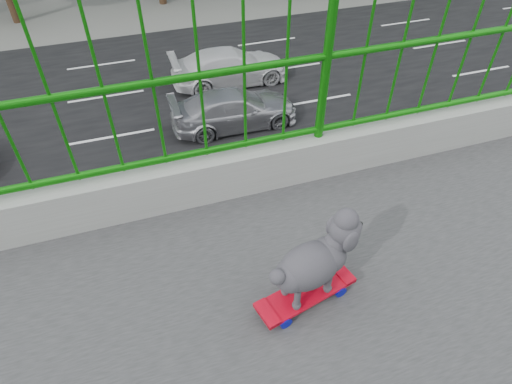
{
  "coord_description": "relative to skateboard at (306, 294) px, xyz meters",
  "views": [
    {
      "loc": [
        0.7,
        0.87,
        8.94
      ],
      "look_at": [
        -1.4,
        1.57,
        6.92
      ],
      "focal_mm": 30.23,
      "sensor_mm": 36.0,
      "label": 1
    }
  ],
  "objects": [
    {
      "name": "car_7",
      "position": [
        -11.96,
        2.89,
        -6.38
      ],
      "size": [
        1.88,
        4.61,
        1.34
      ],
      "primitive_type": "imported",
      "rotation": [
        0.0,
        0.0,
        3.14
      ],
      "color": "#A1A1A6",
      "rests_on": "ground"
    },
    {
      "name": "poodle",
      "position": [
        -0.01,
        0.03,
        0.25
      ],
      "size": [
        0.29,
        0.52,
        0.44
      ],
      "rotation": [
        0.0,
        0.0,
        0.23
      ],
      "color": "#2C292E",
      "rests_on": "skateboard"
    },
    {
      "name": "skateboard",
      "position": [
        0.0,
        0.0,
        0.0
      ],
      "size": [
        0.28,
        0.56,
        0.07
      ],
      "rotation": [
        0.0,
        0.0,
        0.23
      ],
      "color": "red",
      "rests_on": "footbridge"
    },
    {
      "name": "road",
      "position": [
        -12.56,
        -1.52,
        -7.04
      ],
      "size": [
        18.0,
        90.0,
        0.02
      ],
      "primitive_type": "cube",
      "color": "black",
      "rests_on": "ground"
    },
    {
      "name": "car_0",
      "position": [
        -5.56,
        9.45,
        -6.29
      ],
      "size": [
        1.8,
        4.47,
        1.52
      ],
      "primitive_type": "imported",
      "color": "silver",
      "rests_on": "ground"
    },
    {
      "name": "car_3",
      "position": [
        -15.16,
        3.63,
        -6.34
      ],
      "size": [
        1.99,
        4.9,
        1.42
      ],
      "primitive_type": "imported",
      "rotation": [
        0.0,
        0.0,
        3.14
      ],
      "color": "silver",
      "rests_on": "ground"
    }
  ]
}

